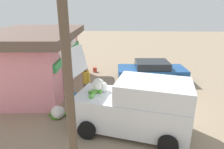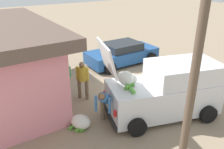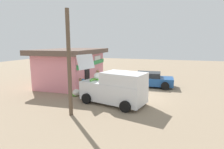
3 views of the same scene
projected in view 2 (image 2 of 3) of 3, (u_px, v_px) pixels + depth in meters
ground_plane at (134, 84)px, 11.46m from camera, size 60.00×60.00×0.00m
delivery_van at (166, 90)px, 8.73m from camera, size 2.83×4.57×3.00m
parked_sedan at (122, 53)px, 13.74m from camera, size 2.31×4.25×1.26m
vendor_standing at (83, 78)px, 9.80m from camera, size 0.48×0.48×1.67m
customer_bending at (105, 102)px, 8.17m from camera, size 0.76×0.76×1.42m
unloaded_banana_pile at (81, 122)px, 8.22m from camera, size 0.91×0.89×0.48m
paint_bucket at (51, 64)px, 13.43m from camera, size 0.28×0.28×0.31m
utility_pole at (193, 85)px, 5.32m from camera, size 0.20×0.20×5.41m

